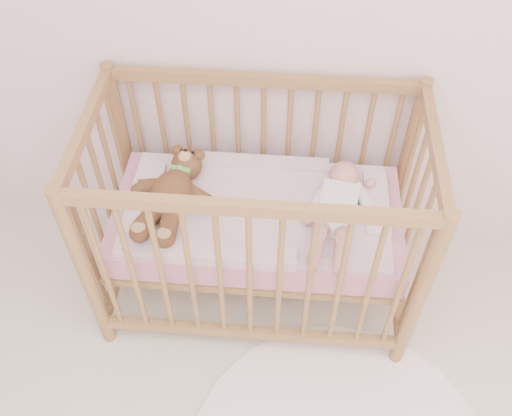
# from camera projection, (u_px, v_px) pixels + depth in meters

# --- Properties ---
(crib) EXTENTS (1.36, 0.76, 1.00)m
(crib) POSITION_uv_depth(u_px,v_px,m) (257.00, 218.00, 2.44)
(crib) COLOR #A36D45
(crib) RESTS_ON floor
(mattress) EXTENTS (1.22, 0.62, 0.13)m
(mattress) POSITION_uv_depth(u_px,v_px,m) (257.00, 220.00, 2.45)
(mattress) COLOR pink
(mattress) RESTS_ON crib
(blanket) EXTENTS (1.10, 0.58, 0.06)m
(blanket) POSITION_uv_depth(u_px,v_px,m) (257.00, 209.00, 2.40)
(blanket) COLOR #E19BB7
(blanket) RESTS_ON mattress
(baby) EXTENTS (0.37, 0.62, 0.14)m
(baby) POSITION_uv_depth(u_px,v_px,m) (338.00, 205.00, 2.31)
(baby) COLOR white
(baby) RESTS_ON blanket
(teddy_bear) EXTENTS (0.47, 0.59, 0.15)m
(teddy_bear) POSITION_uv_depth(u_px,v_px,m) (171.00, 193.00, 2.34)
(teddy_bear) COLOR brown
(teddy_bear) RESTS_ON blanket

